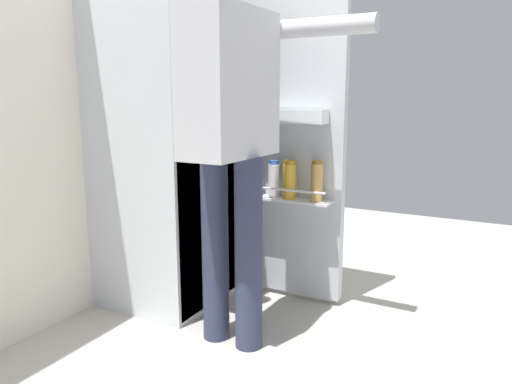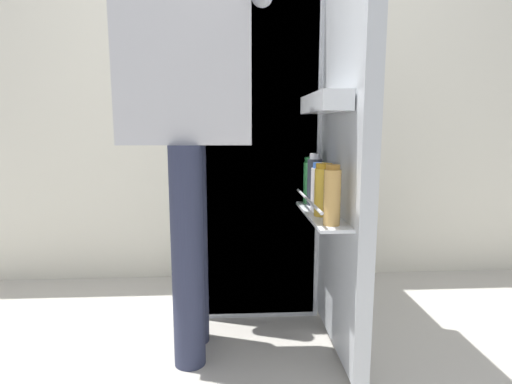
# 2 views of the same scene
# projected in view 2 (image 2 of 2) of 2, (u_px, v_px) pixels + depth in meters

# --- Properties ---
(ground_plane) EXTENTS (5.16, 5.16, 0.00)m
(ground_plane) POSITION_uv_depth(u_px,v_px,m) (260.00, 344.00, 1.73)
(ground_plane) COLOR #B7B2A8
(kitchen_wall) EXTENTS (4.40, 0.10, 2.54)m
(kitchen_wall) POSITION_uv_depth(u_px,v_px,m) (250.00, 64.00, 2.38)
(kitchen_wall) COLOR silver
(kitchen_wall) RESTS_ON ground_plane
(refrigerator) EXTENTS (0.65, 1.16, 1.63)m
(refrigerator) POSITION_uv_depth(u_px,v_px,m) (260.00, 146.00, 2.06)
(refrigerator) COLOR silver
(refrigerator) RESTS_ON ground_plane
(person) EXTENTS (0.57, 0.81, 1.69)m
(person) POSITION_uv_depth(u_px,v_px,m) (189.00, 94.00, 1.51)
(person) COLOR #2D334C
(person) RESTS_ON ground_plane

